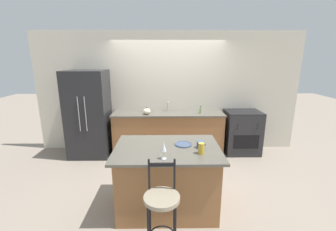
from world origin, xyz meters
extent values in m
plane|color=gray|center=(0.00, 0.00, 0.00)|extent=(18.00, 18.00, 0.00)
cube|color=beige|center=(0.00, 0.65, 1.35)|extent=(6.00, 0.07, 2.70)
cube|color=#936038|center=(0.00, 0.35, 0.45)|extent=(2.42, 0.60, 0.90)
cube|color=#5B564C|center=(0.00, 0.35, 0.92)|extent=(2.46, 0.63, 0.03)
cube|color=black|center=(0.00, 0.35, 0.93)|extent=(0.56, 0.33, 0.01)
cylinder|color=#ADAFB5|center=(0.00, 0.56, 1.05)|extent=(0.02, 0.02, 0.22)
cylinder|color=#ADAFB5|center=(0.00, 0.50, 1.15)|extent=(0.02, 0.12, 0.02)
cube|color=#936038|center=(-0.04, -1.62, 0.45)|extent=(1.33, 0.91, 0.89)
cube|color=#5B564C|center=(-0.04, -1.62, 0.91)|extent=(1.45, 1.03, 0.03)
cube|color=#232326|center=(-1.73, 0.27, 0.94)|extent=(0.85, 0.73, 1.87)
cylinder|color=#939399|center=(-1.80, -0.11, 1.03)|extent=(0.02, 0.02, 0.71)
cylinder|color=#939399|center=(-1.66, -0.11, 1.03)|extent=(0.02, 0.02, 0.71)
cube|color=#28282B|center=(1.68, 0.33, 0.48)|extent=(0.76, 0.61, 0.96)
cube|color=black|center=(1.68, 0.01, 0.36)|extent=(0.55, 0.01, 0.31)
cube|color=black|center=(1.68, 0.33, 0.96)|extent=(0.76, 0.61, 0.02)
cylinder|color=black|center=(1.47, 0.01, 0.75)|extent=(0.03, 0.02, 0.03)
cylinder|color=black|center=(1.89, 0.01, 0.75)|extent=(0.03, 0.02, 0.03)
cylinder|color=black|center=(1.47, 0.01, 0.67)|extent=(0.03, 0.02, 0.03)
cylinder|color=black|center=(1.89, 0.01, 0.67)|extent=(0.03, 0.02, 0.03)
cylinder|color=black|center=(-0.25, -2.27, 0.33)|extent=(0.02, 0.02, 0.66)
cylinder|color=black|center=(0.03, -2.27, 0.33)|extent=(0.02, 0.02, 0.66)
cylinder|color=gray|center=(-0.11, -2.41, 0.68)|extent=(0.39, 0.39, 0.04)
cylinder|color=black|center=(-0.25, -2.27, 0.89)|extent=(0.02, 0.02, 0.36)
cylinder|color=black|center=(0.03, -2.27, 0.89)|extent=(0.02, 0.02, 0.36)
cube|color=black|center=(-0.11, -2.27, 1.00)|extent=(0.28, 0.02, 0.04)
cylinder|color=#425170|center=(0.19, -1.52, 0.93)|extent=(0.24, 0.24, 0.01)
torus|color=#425170|center=(0.19, -1.52, 0.94)|extent=(0.24, 0.24, 0.01)
cylinder|color=white|center=(-0.09, -1.97, 0.93)|extent=(0.07, 0.07, 0.00)
cylinder|color=white|center=(-0.09, -1.97, 0.98)|extent=(0.01, 0.01, 0.10)
cone|color=white|center=(-0.09, -1.97, 1.09)|extent=(0.07, 0.07, 0.12)
cylinder|color=#335689|center=(0.41, -1.63, 0.97)|extent=(0.09, 0.09, 0.09)
torus|color=#335689|center=(0.46, -1.63, 0.98)|extent=(0.06, 0.01, 0.06)
cylinder|color=gold|center=(0.40, -1.82, 1.00)|extent=(0.08, 0.08, 0.14)
ellipsoid|color=beige|center=(-0.46, 0.22, 1.00)|extent=(0.16, 0.16, 0.13)
cylinder|color=brown|center=(-0.46, 0.22, 1.08)|extent=(0.02, 0.02, 0.02)
cylinder|color=#89B260|center=(0.71, 0.29, 1.01)|extent=(0.05, 0.05, 0.13)
cylinder|color=black|center=(0.71, 0.29, 1.09)|extent=(0.02, 0.02, 0.03)
camera|label=1|loc=(-0.07, -4.49, 2.13)|focal=24.00mm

